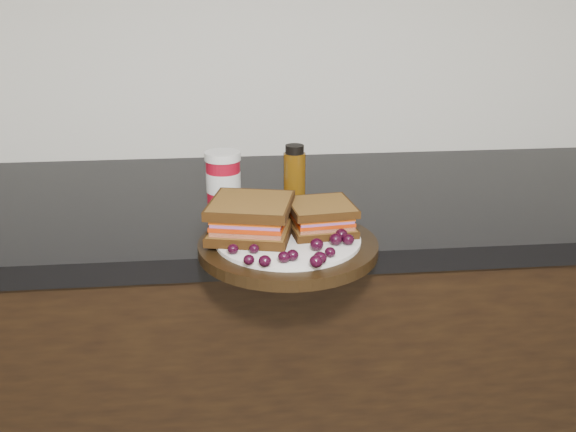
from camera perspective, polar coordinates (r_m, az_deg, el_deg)
The scene contains 31 objects.
base_cabinets at distance 1.49m, azimuth -2.48°, elevation -15.58°, with size 3.96×0.58×0.86m, color black.
countertop at distance 1.28m, azimuth -2.78°, elevation 1.03°, with size 3.98×0.60×0.04m, color black.
plate at distance 1.00m, azimuth 0.00°, elevation -2.74°, with size 0.28×0.28×0.02m, color black.
sandwich_left at distance 1.00m, azimuth -3.32°, elevation -0.18°, with size 0.12×0.12×0.06m, color brown, non-canonical shape.
sandwich_right at distance 1.02m, azimuth 2.95°, elevation -0.09°, with size 0.10×0.10×0.05m, color brown, non-canonical shape.
grape_0 at distance 0.94m, azimuth -4.91°, elevation -2.94°, with size 0.02×0.02×0.02m, color black.
grape_1 at distance 0.94m, azimuth -3.03°, elevation -2.92°, with size 0.02×0.02×0.01m, color black.
grape_2 at distance 0.90m, azimuth -3.50°, elevation -3.91°, with size 0.02×0.02×0.01m, color black.
grape_3 at distance 0.89m, azimuth -2.07°, elevation -4.03°, with size 0.02×0.02×0.02m, color black.
grape_4 at distance 0.91m, azimuth -0.36°, elevation -3.67°, with size 0.02×0.02×0.02m, color black.
grape_5 at distance 0.91m, azimuth 0.41°, elevation -3.50°, with size 0.02×0.02×0.02m, color black.
grape_6 at distance 0.89m, azimuth 2.52°, elevation -4.05°, with size 0.02×0.02×0.02m, color black.
grape_7 at distance 0.90m, azimuth 2.86°, elevation -3.75°, with size 0.02×0.02×0.02m, color black.
grape_8 at distance 0.93m, azimuth 3.77°, elevation -3.22°, with size 0.02×0.02×0.01m, color black.
grape_9 at distance 0.95m, azimuth 2.57°, elevation -2.54°, with size 0.02×0.02×0.02m, color black.
grape_10 at distance 0.97m, azimuth 5.38°, elevation -2.09°, with size 0.02×0.02×0.02m, color black.
grape_11 at distance 0.97m, azimuth 4.27°, elevation -2.08°, with size 0.02×0.02×0.02m, color black.
grape_12 at distance 0.99m, azimuth 4.77°, elevation -1.65°, with size 0.02×0.02×0.02m, color black.
grape_13 at distance 1.03m, azimuth 4.78°, elevation -0.84°, with size 0.02×0.02×0.01m, color black.
grape_14 at distance 1.04m, azimuth 4.14°, elevation -0.66°, with size 0.01×0.01×0.01m, color black.
grape_15 at distance 1.02m, azimuth 2.57°, elevation -0.84°, with size 0.02×0.02×0.02m, color black.
grape_16 at distance 1.04m, azimuth -3.38°, elevation -0.43°, with size 0.02×0.02×0.02m, color black.
grape_17 at distance 1.02m, azimuth -3.00°, elevation -0.84°, with size 0.02×0.02×0.02m, color black.
grape_18 at distance 1.00m, azimuth -5.05°, elevation -1.40°, with size 0.02×0.02×0.02m, color black.
grape_19 at distance 1.00m, azimuth -4.95°, elevation -1.32°, with size 0.02×0.02×0.02m, color black.
grape_20 at distance 0.97m, azimuth -2.99°, elevation -2.07°, with size 0.02×0.02×0.02m, color black.
grape_21 at distance 1.02m, azimuth -3.08°, elevation -0.91°, with size 0.02×0.02×0.02m, color black.
grape_22 at distance 1.00m, azimuth -3.50°, elevation -1.36°, with size 0.02×0.02×0.02m, color black.
grape_23 at distance 1.01m, azimuth -5.22°, elevation -1.19°, with size 0.02×0.02×0.02m, color black.
condiment_jar at distance 1.21m, azimuth -5.77°, elevation 3.40°, with size 0.07×0.07×0.10m, color maroon.
oil_bottle at distance 1.20m, azimuth 0.58°, elevation 3.65°, with size 0.04×0.04×0.11m, color #543408.
Camera 1 is at (-0.06, 0.50, 1.30)m, focal length 40.00 mm.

